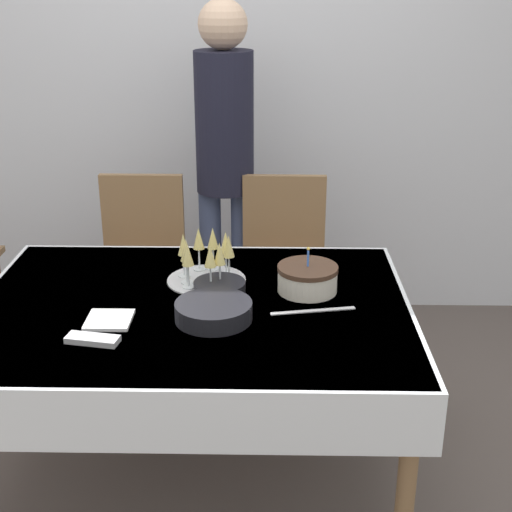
{
  "coord_description": "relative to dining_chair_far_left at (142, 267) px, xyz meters",
  "views": [
    {
      "loc": [
        0.27,
        -2.28,
        1.84
      ],
      "look_at": [
        0.23,
        0.16,
        0.87
      ],
      "focal_mm": 50.0,
      "sensor_mm": 36.0,
      "label": 1
    }
  ],
  "objects": [
    {
      "name": "plate_stack_dessert",
      "position": [
        0.43,
        -0.77,
        0.25
      ],
      "size": [
        0.19,
        0.19,
        0.03
      ],
      "color": "black",
      "rests_on": "dining_table"
    },
    {
      "name": "dining_table",
      "position": [
        0.34,
        -0.89,
        0.13
      ],
      "size": [
        1.55,
        1.14,
        0.75
      ],
      "color": "white",
      "rests_on": "ground_plane"
    },
    {
      "name": "fork_pile",
      "position": [
        0.06,
        -1.18,
        0.24
      ],
      "size": [
        0.18,
        0.09,
        0.02
      ],
      "color": "silver",
      "rests_on": "dining_table"
    },
    {
      "name": "person_standing",
      "position": [
        0.4,
        0.21,
        0.54
      ],
      "size": [
        0.28,
        0.28,
        1.74
      ],
      "color": "#3F4C72",
      "rests_on": "ground_plane"
    },
    {
      "name": "cake_knife",
      "position": [
        0.77,
        -0.94,
        0.23
      ],
      "size": [
        0.3,
        0.07,
        0.0
      ],
      "color": "silver",
      "rests_on": "dining_table"
    },
    {
      "name": "dining_chair_far_right",
      "position": [
        0.69,
        -0.0,
        0.0
      ],
      "size": [
        0.43,
        0.43,
        0.95
      ],
      "color": "olive",
      "rests_on": "ground_plane"
    },
    {
      "name": "champagne_tray",
      "position": [
        0.38,
        -0.68,
        0.33
      ],
      "size": [
        0.3,
        0.3,
        0.18
      ],
      "color": "silver",
      "rests_on": "dining_table"
    },
    {
      "name": "birthday_cake",
      "position": [
        0.76,
        -0.77,
        0.28
      ],
      "size": [
        0.22,
        0.22,
        0.17
      ],
      "color": "silver",
      "rests_on": "dining_table"
    },
    {
      "name": "wall_back",
      "position": [
        0.34,
        0.71,
        0.83
      ],
      "size": [
        8.0,
        0.05,
        2.7
      ],
      "color": "silver",
      "rests_on": "ground_plane"
    },
    {
      "name": "dining_chair_far_left",
      "position": [
        0.0,
        0.0,
        0.0
      ],
      "size": [
        0.42,
        0.42,
        0.95
      ],
      "color": "olive",
      "rests_on": "ground_plane"
    },
    {
      "name": "ground_plane",
      "position": [
        0.34,
        -0.89,
        -0.52
      ],
      "size": [
        12.0,
        12.0,
        0.0
      ],
      "primitive_type": "plane",
      "color": "#564C47"
    },
    {
      "name": "napkin_pile",
      "position": [
        0.08,
        -1.03,
        0.24
      ],
      "size": [
        0.15,
        0.15,
        0.01
      ],
      "color": "white",
      "rests_on": "dining_table"
    },
    {
      "name": "plate_stack_main",
      "position": [
        0.43,
        -1.01,
        0.26
      ],
      "size": [
        0.26,
        0.26,
        0.06
      ],
      "color": "black",
      "rests_on": "dining_table"
    }
  ]
}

